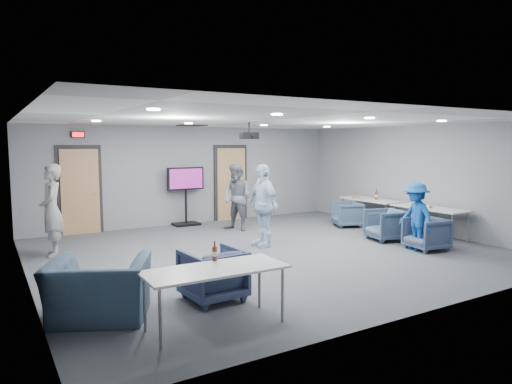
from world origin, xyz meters
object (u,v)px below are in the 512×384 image
chair_right_b (386,225)px  projector (249,136)px  person_d (416,216)px  person_b (237,197)px  person_c (263,205)px  chair_front_b (99,290)px  table_right_b (430,209)px  bottle_right (376,196)px  chair_right_c (426,234)px  bottle_front (215,253)px  table_right_a (371,201)px  table_front_left (215,272)px  person_a (52,210)px  chair_front_a (213,274)px  chair_right_a (347,215)px  tv_stand (186,193)px

chair_right_b → projector: bearing=-98.1°
chair_right_b → person_d: bearing=1.9°
person_b → person_c: bearing=-36.6°
chair_front_b → table_right_b: chair_front_b is taller
chair_right_b → bottle_right: 1.90m
chair_right_c → bottle_front: size_ratio=2.94×
person_d → chair_right_b: size_ratio=1.81×
table_right_a → projector: 4.44m
bottle_front → chair_front_b: bearing=154.2°
person_d → table_right_a: person_d is taller
person_b → table_front_left: size_ratio=0.98×
table_right_b → chair_front_b: bearing=98.8°
person_c → table_right_b: bearing=70.7°
person_a → chair_front_a: size_ratio=2.25×
chair_right_a → table_right_a: bearing=93.2°
chair_right_c → table_right_a: bearing=166.9°
projector → chair_right_a: bearing=25.1°
person_d → tv_stand: size_ratio=0.90×
table_right_b → table_front_left: bearing=108.1°
chair_right_a → chair_front_b: chair_front_b is taller
chair_front_b → projector: projector is taller
person_d → projector: bearing=-117.2°
person_a → table_right_b: (7.90, -2.71, -0.23)m
chair_right_a → bottle_right: bottle_right is taller
person_d → chair_front_b: size_ratio=1.20×
chair_right_a → chair_front_a: bearing=-36.3°
person_a → table_right_b: 8.35m
table_right_a → bottle_front: (-6.52, -3.75, 0.14)m
person_b → table_right_a: 3.69m
projector → table_front_left: bearing=-110.9°
person_c → person_d: size_ratio=1.26×
chair_right_a → table_front_left: (-6.03, -4.31, 0.35)m
chair_right_b → bottle_front: size_ratio=3.10×
chair_right_b → person_c: bearing=-96.2°
person_a → tv_stand: person_a is taller
person_b → bottle_right: person_b is taller
person_c → chair_front_b: (-3.99, -2.51, -0.51)m
chair_right_b → table_right_a: (1.10, 1.57, 0.32)m
chair_front_b → projector: (3.77, 2.70, 2.02)m
table_right_b → table_right_a: bearing=0.0°
person_b → table_right_b: (3.46, -3.17, -0.18)m
person_b → person_d: person_b is taller
chair_right_a → chair_right_c: chair_right_c is taller
bottle_front → projector: (2.45, 3.34, 1.58)m
bottle_right → person_d: bearing=-118.9°
person_c → table_right_b: person_c is taller
table_right_b → bottle_front: bottle_front is taller
person_d → chair_right_b: person_d is taller
bottle_front → tv_stand: tv_stand is taller
chair_right_a → bottle_front: bottle_front is taller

